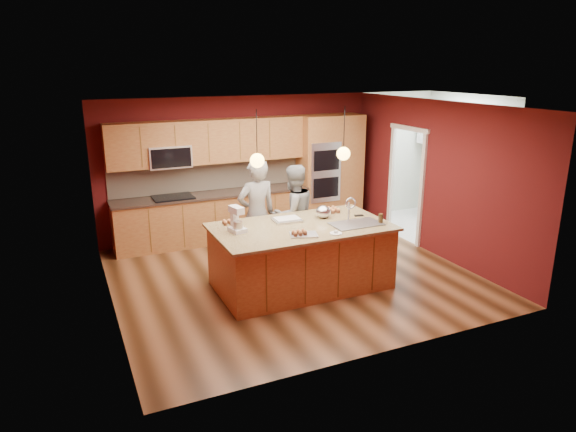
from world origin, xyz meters
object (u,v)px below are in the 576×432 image
person_left (257,214)px  stand_mixer (237,221)px  person_right (293,214)px  island (302,255)px  mixing_bowl (323,212)px

person_left → stand_mixer: (-0.62, -0.85, 0.21)m
person_right → stand_mixer: 1.56m
person_left → stand_mixer: bearing=49.0°
island → person_left: person_left is taller
mixing_bowl → stand_mixer: bearing=-176.2°
stand_mixer → island: bearing=-20.4°
person_right → person_left: bearing=-10.2°
person_right → stand_mixer: size_ratio=4.56×
stand_mixer → mixing_bowl: 1.46m
person_left → mixing_bowl: bearing=133.3°
island → stand_mixer: bearing=171.6°
island → person_left: size_ratio=1.43×
island → person_right: (0.31, 0.99, 0.35)m
person_left → mixing_bowl: (0.83, -0.75, 0.14)m
island → person_right: size_ratio=1.56×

